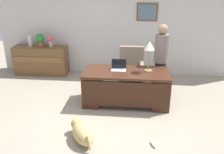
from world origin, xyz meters
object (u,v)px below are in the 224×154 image
desk_lamp (149,48)px  dog_toy_bone (153,144)px  dog_lying (82,133)px  armchair (131,70)px  laptop (119,67)px  potted_plant (40,40)px  person_standing (161,59)px  credenza (41,60)px  desk (126,86)px  vase_with_flowers (50,40)px  vase_empty (30,41)px

desk_lamp → dog_toy_bone: desk_lamp is taller
dog_lying → dog_toy_bone: bearing=-1.2°
desk_lamp → armchair: bearing=115.2°
laptop → potted_plant: 2.77m
laptop → dog_toy_bone: size_ratio=1.70×
person_standing → potted_plant: (-3.26, 1.02, 0.15)m
dog_toy_bone → credenza: bearing=134.6°
potted_plant → dog_toy_bone: bearing=-45.8°
laptop → credenza: bearing=147.5°
desk → desk_lamp: 0.98m
dog_lying → vase_with_flowers: bearing=116.2°
vase_with_flowers → dog_toy_bone: vase_with_flowers is taller
person_standing → dog_lying: 2.62m
desk → dog_toy_bone: 1.62m
person_standing → dog_toy_bone: person_standing is taller
armchair → desk_lamp: size_ratio=1.58×
credenza → laptop: laptop is taller
desk_lamp → dog_toy_bone: size_ratio=3.48×
dog_lying → potted_plant: bearing=120.4°
credenza → dog_toy_bone: (3.05, -3.10, -0.38)m
laptop → person_standing: bearing=27.4°
person_standing → dog_toy_bone: 2.26m
vase_empty → vase_with_flowers: bearing=0.0°
desk_lamp → vase_empty: 3.60m
dog_toy_bone → desk: bearing=109.6°
dog_toy_bone → desk_lamp: bearing=92.5°
laptop → vase_with_flowers: vase_with_flowers is taller
credenza → armchair: 2.71m
dog_lying → dog_toy_bone: size_ratio=3.65×
dog_lying → laptop: 1.78m
person_standing → potted_plant: size_ratio=4.64×
desk_lamp → potted_plant: 3.34m
desk → dog_toy_bone: (0.53, -1.48, -0.38)m
person_standing → dog_toy_bone: size_ratio=8.86×
desk → credenza: size_ratio=1.22×
credenza → vase_with_flowers: 0.68m
dog_lying → laptop: bearing=72.0°
credenza → potted_plant: potted_plant is taller
desk → person_standing: (0.76, 0.61, 0.45)m
credenza → laptop: bearing=-32.5°
vase_empty → dog_toy_bone: (3.31, -3.10, -0.94)m
armchair → person_standing: (0.68, -0.28, 0.39)m
credenza → armchair: (2.61, -0.73, 0.06)m
credenza → person_standing: size_ratio=0.90×
credenza → vase_with_flowers: size_ratio=4.64×
desk → laptop: bearing=145.2°
vase_empty → desk: bearing=-30.2°
dog_lying → potted_plant: (-1.81, 3.07, 0.85)m
person_standing → desk_lamp: (-0.30, -0.52, 0.41)m
armchair → laptop: 0.88m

